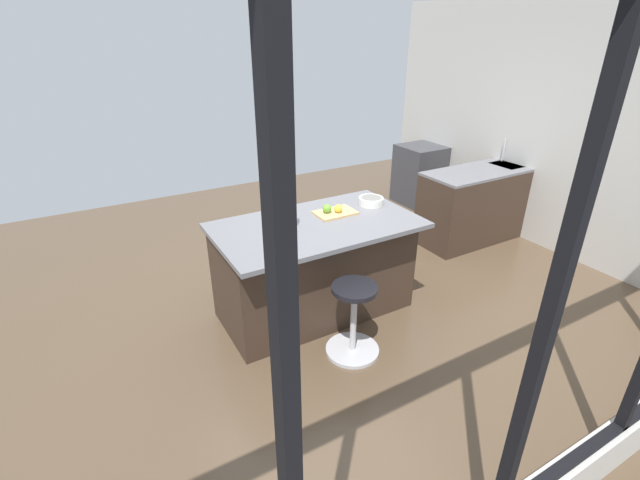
{
  "coord_description": "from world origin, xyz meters",
  "views": [
    {
      "loc": [
        1.93,
        3.19,
        2.41
      ],
      "look_at": [
        0.24,
        0.23,
        0.77
      ],
      "focal_mm": 24.79,
      "sensor_mm": 36.0,
      "label": 1
    }
  ],
  "objects_px": {
    "oven_range": "(419,174)",
    "cutting_board": "(335,213)",
    "apple_yellow": "(338,209)",
    "water_bottle": "(292,213)",
    "apple_green": "(327,208)",
    "stool_by_window": "(353,322)",
    "kitchen_island": "(315,267)",
    "fruit_bowl": "(371,201)"
  },
  "relations": [
    {
      "from": "stool_by_window",
      "to": "cutting_board",
      "type": "distance_m",
      "value": 1.0
    },
    {
      "from": "fruit_bowl",
      "to": "cutting_board",
      "type": "bearing_deg",
      "value": 4.15
    },
    {
      "from": "apple_yellow",
      "to": "water_bottle",
      "type": "bearing_deg",
      "value": 4.85
    },
    {
      "from": "apple_yellow",
      "to": "water_bottle",
      "type": "xyz_separation_m",
      "value": [
        0.47,
        0.04,
        0.07
      ]
    },
    {
      "from": "water_bottle",
      "to": "fruit_bowl",
      "type": "xyz_separation_m",
      "value": [
        -0.87,
        -0.1,
        -0.08
      ]
    },
    {
      "from": "apple_green",
      "to": "fruit_bowl",
      "type": "xyz_separation_m",
      "value": [
        -0.49,
        -0.01,
        -0.02
      ]
    },
    {
      "from": "oven_range",
      "to": "cutting_board",
      "type": "bearing_deg",
      "value": 33.76
    },
    {
      "from": "oven_range",
      "to": "water_bottle",
      "type": "bearing_deg",
      "value": 30.46
    },
    {
      "from": "apple_yellow",
      "to": "water_bottle",
      "type": "distance_m",
      "value": 0.48
    },
    {
      "from": "cutting_board",
      "to": "fruit_bowl",
      "type": "xyz_separation_m",
      "value": [
        -0.41,
        -0.03,
        0.03
      ]
    },
    {
      "from": "apple_yellow",
      "to": "fruit_bowl",
      "type": "height_order",
      "value": "apple_yellow"
    },
    {
      "from": "oven_range",
      "to": "fruit_bowl",
      "type": "height_order",
      "value": "fruit_bowl"
    },
    {
      "from": "apple_green",
      "to": "apple_yellow",
      "type": "distance_m",
      "value": 0.1
    },
    {
      "from": "apple_green",
      "to": "water_bottle",
      "type": "bearing_deg",
      "value": 12.31
    },
    {
      "from": "stool_by_window",
      "to": "apple_green",
      "type": "xyz_separation_m",
      "value": [
        -0.2,
        -0.75,
        0.67
      ]
    },
    {
      "from": "cutting_board",
      "to": "water_bottle",
      "type": "distance_m",
      "value": 0.48
    },
    {
      "from": "oven_range",
      "to": "apple_green",
      "type": "xyz_separation_m",
      "value": [
        2.61,
        1.68,
        0.54
      ]
    },
    {
      "from": "apple_yellow",
      "to": "fruit_bowl",
      "type": "xyz_separation_m",
      "value": [
        -0.4,
        -0.06,
        -0.02
      ]
    },
    {
      "from": "cutting_board",
      "to": "kitchen_island",
      "type": "bearing_deg",
      "value": 13.5
    },
    {
      "from": "kitchen_island",
      "to": "cutting_board",
      "type": "relative_size",
      "value": 4.85
    },
    {
      "from": "cutting_board",
      "to": "apple_green",
      "type": "relative_size",
      "value": 4.5
    },
    {
      "from": "water_bottle",
      "to": "fruit_bowl",
      "type": "bearing_deg",
      "value": -173.69
    },
    {
      "from": "stool_by_window",
      "to": "water_bottle",
      "type": "relative_size",
      "value": 2.0
    },
    {
      "from": "water_bottle",
      "to": "fruit_bowl",
      "type": "distance_m",
      "value": 0.88
    },
    {
      "from": "apple_yellow",
      "to": "fruit_bowl",
      "type": "distance_m",
      "value": 0.4
    },
    {
      "from": "apple_green",
      "to": "stool_by_window",
      "type": "bearing_deg",
      "value": 75.4
    },
    {
      "from": "fruit_bowl",
      "to": "oven_range",
      "type": "bearing_deg",
      "value": -141.9
    },
    {
      "from": "water_bottle",
      "to": "apple_yellow",
      "type": "bearing_deg",
      "value": -175.15
    },
    {
      "from": "kitchen_island",
      "to": "apple_yellow",
      "type": "bearing_deg",
      "value": -172.75
    },
    {
      "from": "oven_range",
      "to": "kitchen_island",
      "type": "distance_m",
      "value": 3.29
    },
    {
      "from": "cutting_board",
      "to": "fruit_bowl",
      "type": "height_order",
      "value": "fruit_bowl"
    },
    {
      "from": "kitchen_island",
      "to": "fruit_bowl",
      "type": "relative_size",
      "value": 7.55
    },
    {
      "from": "kitchen_island",
      "to": "stool_by_window",
      "type": "height_order",
      "value": "kitchen_island"
    },
    {
      "from": "stool_by_window",
      "to": "apple_yellow",
      "type": "bearing_deg",
      "value": -111.97
    },
    {
      "from": "fruit_bowl",
      "to": "apple_green",
      "type": "bearing_deg",
      "value": 1.48
    },
    {
      "from": "kitchen_island",
      "to": "cutting_board",
      "type": "distance_m",
      "value": 0.53
    },
    {
      "from": "kitchen_island",
      "to": "fruit_bowl",
      "type": "bearing_deg",
      "value": -172.28
    },
    {
      "from": "fruit_bowl",
      "to": "apple_yellow",
      "type": "bearing_deg",
      "value": 8.03
    },
    {
      "from": "stool_by_window",
      "to": "kitchen_island",
      "type": "bearing_deg",
      "value": -92.11
    },
    {
      "from": "cutting_board",
      "to": "apple_yellow",
      "type": "height_order",
      "value": "apple_yellow"
    },
    {
      "from": "apple_green",
      "to": "apple_yellow",
      "type": "xyz_separation_m",
      "value": [
        -0.09,
        0.04,
        -0.0
      ]
    },
    {
      "from": "oven_range",
      "to": "cutting_board",
      "type": "height_order",
      "value": "cutting_board"
    }
  ]
}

